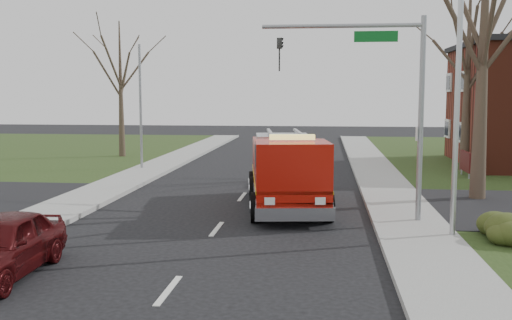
# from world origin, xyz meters

# --- Properties ---
(ground) EXTENTS (120.00, 120.00, 0.00)m
(ground) POSITION_xyz_m (0.00, 0.00, 0.00)
(ground) COLOR black
(ground) RESTS_ON ground
(sidewalk_right) EXTENTS (2.40, 80.00, 0.15)m
(sidewalk_right) POSITION_xyz_m (6.20, 0.00, 0.07)
(sidewalk_right) COLOR gray
(sidewalk_right) RESTS_ON ground
(sidewalk_left) EXTENTS (2.40, 80.00, 0.15)m
(sidewalk_left) POSITION_xyz_m (-6.20, 0.00, 0.07)
(sidewalk_left) COLOR gray
(sidewalk_left) RESTS_ON ground
(health_center_sign) EXTENTS (0.12, 2.00, 1.40)m
(health_center_sign) POSITION_xyz_m (10.50, 12.50, 0.88)
(health_center_sign) COLOR #430F0F
(health_center_sign) RESTS_ON ground
(bare_tree_near) EXTENTS (6.00, 6.00, 12.00)m
(bare_tree_near) POSITION_xyz_m (9.50, 6.00, 7.41)
(bare_tree_near) COLOR #342B1F
(bare_tree_near) RESTS_ON ground
(bare_tree_far) EXTENTS (5.25, 5.25, 10.50)m
(bare_tree_far) POSITION_xyz_m (11.00, 15.00, 6.49)
(bare_tree_far) COLOR #342B1F
(bare_tree_far) RESTS_ON ground
(bare_tree_left) EXTENTS (4.50, 4.50, 9.00)m
(bare_tree_left) POSITION_xyz_m (-10.00, 20.00, 5.56)
(bare_tree_left) COLOR #342B1F
(bare_tree_left) RESTS_ON ground
(traffic_signal_mast) EXTENTS (5.29, 0.18, 6.80)m
(traffic_signal_mast) POSITION_xyz_m (5.21, 1.50, 4.71)
(traffic_signal_mast) COLOR gray
(traffic_signal_mast) RESTS_ON ground
(streetlight_pole) EXTENTS (1.48, 0.16, 8.40)m
(streetlight_pole) POSITION_xyz_m (7.14, -0.50, 4.55)
(streetlight_pole) COLOR #B7BABF
(streetlight_pole) RESTS_ON ground
(utility_pole_far) EXTENTS (0.14, 0.14, 7.00)m
(utility_pole_far) POSITION_xyz_m (-6.80, 14.00, 3.50)
(utility_pole_far) COLOR gray
(utility_pole_far) RESTS_ON ground
(fire_engine) EXTENTS (3.60, 7.60, 2.95)m
(fire_engine) POSITION_xyz_m (2.01, 3.71, 1.34)
(fire_engine) COLOR #A11007
(fire_engine) RESTS_ON ground
(parked_car_maroon) EXTENTS (1.92, 4.48, 1.51)m
(parked_car_maroon) POSITION_xyz_m (-4.20, -5.44, 0.75)
(parked_car_maroon) COLOR #3E090B
(parked_car_maroon) RESTS_ON ground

